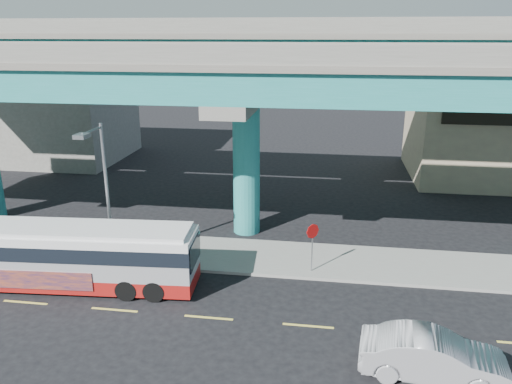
# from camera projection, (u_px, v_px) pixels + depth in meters

# --- Properties ---
(ground) EXTENTS (120.00, 120.00, 0.00)m
(ground) POSITION_uv_depth(u_px,v_px,m) (210.00, 314.00, 20.37)
(ground) COLOR black
(ground) RESTS_ON ground
(sidewalk) EXTENTS (70.00, 4.00, 0.15)m
(sidewalk) POSITION_uv_depth(u_px,v_px,m) (236.00, 255.00, 25.52)
(sidewalk) COLOR gray
(sidewalk) RESTS_ON ground
(lane_markings) EXTENTS (58.00, 0.12, 0.01)m
(lane_markings) POSITION_uv_depth(u_px,v_px,m) (209.00, 318.00, 20.08)
(lane_markings) COLOR #D8C64C
(lane_markings) RESTS_ON ground
(viaduct) EXTENTS (52.00, 12.40, 11.70)m
(viaduct) POSITION_uv_depth(u_px,v_px,m) (246.00, 69.00, 26.14)
(viaduct) COLOR #207A74
(viaduct) RESTS_ON ground
(building_beige) EXTENTS (14.00, 10.23, 7.00)m
(building_beige) POSITION_uv_depth(u_px,v_px,m) (507.00, 134.00, 38.38)
(building_beige) COLOR tan
(building_beige) RESTS_ON ground
(building_concrete) EXTENTS (12.00, 10.00, 9.00)m
(building_concrete) POSITION_uv_depth(u_px,v_px,m) (53.00, 108.00, 44.41)
(building_concrete) COLOR gray
(building_concrete) RESTS_ON ground
(transit_bus) EXTENTS (11.36, 3.18, 2.88)m
(transit_bus) POSITION_uv_depth(u_px,v_px,m) (71.00, 254.00, 22.16)
(transit_bus) COLOR maroon
(transit_bus) RESTS_ON ground
(sedan) EXTENTS (2.59, 5.10, 1.57)m
(sedan) POSITION_uv_depth(u_px,v_px,m) (433.00, 356.00, 16.42)
(sedan) COLOR #A8A8AC
(sedan) RESTS_ON ground
(street_lamp) EXTENTS (0.50, 2.28, 6.85)m
(street_lamp) POSITION_uv_depth(u_px,v_px,m) (100.00, 175.00, 23.04)
(street_lamp) COLOR gray
(street_lamp) RESTS_ON sidewalk
(stop_sign) EXTENTS (0.55, 0.51, 2.39)m
(stop_sign) POSITION_uv_depth(u_px,v_px,m) (312.00, 238.00, 23.18)
(stop_sign) COLOR gray
(stop_sign) RESTS_ON sidewalk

